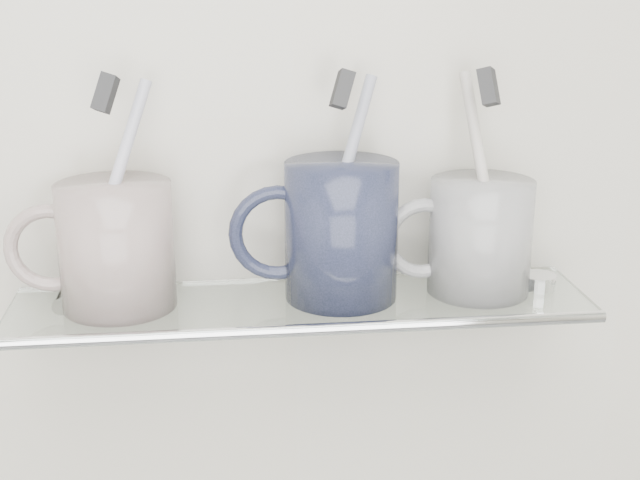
{
  "coord_description": "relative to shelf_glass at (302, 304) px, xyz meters",
  "views": [
    {
      "loc": [
        -0.07,
        0.32,
        1.38
      ],
      "look_at": [
        0.02,
        1.04,
        1.15
      ],
      "focal_mm": 50.0,
      "sensor_mm": 36.0,
      "label": 1
    }
  ],
  "objects": [
    {
      "name": "wall_back",
      "position": [
        0.0,
        0.06,
        0.15
      ],
      "size": [
        2.5,
        0.0,
        2.5
      ],
      "primitive_type": "plane",
      "rotation": [
        1.57,
        0.0,
        0.0
      ],
      "color": "beige",
      "rests_on": "ground"
    },
    {
      "name": "shelf_glass",
      "position": [
        0.0,
        0.0,
        0.0
      ],
      "size": [
        0.5,
        0.12,
        0.01
      ],
      "primitive_type": "cube",
      "color": "silver",
      "rests_on": "wall_back"
    },
    {
      "name": "shelf_rail",
      "position": [
        0.0,
        -0.06,
        0.0
      ],
      "size": [
        0.5,
        0.01,
        0.01
      ],
      "primitive_type": "cylinder",
      "rotation": [
        0.0,
        1.57,
        0.0
      ],
      "color": "silver",
      "rests_on": "shelf_glass"
    },
    {
      "name": "bracket_left",
      "position": [
        -0.21,
        0.05,
        -0.01
      ],
      "size": [
        0.02,
        0.03,
        0.02
      ],
      "primitive_type": "cylinder",
      "rotation": [
        1.57,
        0.0,
        0.0
      ],
      "color": "silver",
      "rests_on": "wall_back"
    },
    {
      "name": "bracket_right",
      "position": [
        0.21,
        0.05,
        -0.01
      ],
      "size": [
        0.02,
        0.03,
        0.02
      ],
      "primitive_type": "cylinder",
      "rotation": [
        1.57,
        0.0,
        0.0
      ],
      "color": "silver",
      "rests_on": "wall_back"
    },
    {
      "name": "mug_left",
      "position": [
        -0.15,
        0.0,
        0.06
      ],
      "size": [
        0.11,
        0.11,
        0.11
      ],
      "primitive_type": "cylinder",
      "rotation": [
        0.0,
        0.0,
        -0.13
      ],
      "color": "silver",
      "rests_on": "shelf_glass"
    },
    {
      "name": "mug_left_handle",
      "position": [
        -0.21,
        0.0,
        0.06
      ],
      "size": [
        0.08,
        0.01,
        0.08
      ],
      "primitive_type": "torus",
      "rotation": [
        1.57,
        0.0,
        0.0
      ],
      "color": "silver",
      "rests_on": "mug_left"
    },
    {
      "name": "toothbrush_left",
      "position": [
        -0.15,
        0.0,
        0.1
      ],
      "size": [
        0.07,
        0.05,
        0.18
      ],
      "primitive_type": "cylinder",
      "rotation": [
        -0.28,
        0.3,
        -0.15
      ],
      "color": "silver",
      "rests_on": "mug_left"
    },
    {
      "name": "bristles_left",
      "position": [
        -0.15,
        0.0,
        0.19
      ],
      "size": [
        0.02,
        0.03,
        0.04
      ],
      "primitive_type": "cube",
      "rotation": [
        -0.28,
        0.3,
        -0.15
      ],
      "color": "#29292B",
      "rests_on": "toothbrush_left"
    },
    {
      "name": "mug_center",
      "position": [
        0.03,
        0.0,
        0.06
      ],
      "size": [
        0.13,
        0.13,
        0.12
      ],
      "primitive_type": "cylinder",
      "rotation": [
        0.0,
        0.0,
        -0.41
      ],
      "color": "black",
      "rests_on": "shelf_glass"
    },
    {
      "name": "mug_center_handle",
      "position": [
        -0.02,
        0.0,
        0.06
      ],
      "size": [
        0.08,
        0.01,
        0.08
      ],
      "primitive_type": "torus",
      "rotation": [
        1.57,
        0.0,
        0.0
      ],
      "color": "black",
      "rests_on": "mug_center"
    },
    {
      "name": "toothbrush_center",
      "position": [
        0.03,
        0.0,
        0.1
      ],
      "size": [
        0.07,
        0.05,
        0.18
      ],
      "primitive_type": "cylinder",
      "rotation": [
        -0.25,
        0.3,
        -0.05
      ],
      "color": "#888CA9",
      "rests_on": "mug_center"
    },
    {
      "name": "bristles_center",
      "position": [
        0.03,
        0.0,
        0.19
      ],
      "size": [
        0.02,
        0.03,
        0.04
      ],
      "primitive_type": "cube",
      "rotation": [
        -0.25,
        0.3,
        -0.05
      ],
      "color": "#29292B",
      "rests_on": "toothbrush_center"
    },
    {
      "name": "mug_right",
      "position": [
        0.16,
        0.0,
        0.05
      ],
      "size": [
        0.1,
        0.1,
        0.1
      ],
      "primitive_type": "cylinder",
      "rotation": [
        0.0,
        0.0,
        -0.15
      ],
      "color": "white",
      "rests_on": "shelf_glass"
    },
    {
      "name": "mug_right_handle",
      "position": [
        0.11,
        0.0,
        0.05
      ],
      "size": [
        0.07,
        0.01,
        0.07
      ],
      "primitive_type": "torus",
      "rotation": [
        1.57,
        0.0,
        0.0
      ],
      "color": "white",
      "rests_on": "mug_right"
    },
    {
      "name": "toothbrush_right",
      "position": [
        0.16,
        0.0,
        0.1
      ],
      "size": [
        0.04,
        0.08,
        0.18
      ],
      "primitive_type": "cylinder",
      "rotation": [
        -0.25,
        -0.27,
        -0.43
      ],
      "color": "beige",
      "rests_on": "mug_right"
    },
    {
      "name": "bristles_right",
      "position": [
        0.16,
        0.0,
        0.19
      ],
      "size": [
        0.02,
        0.03,
        0.04
      ],
      "primitive_type": "cube",
      "rotation": [
        -0.25,
        -0.27,
        -0.43
      ],
      "color": "#29292B",
      "rests_on": "toothbrush_right"
    },
    {
      "name": "chrome_cap",
      "position": [
        0.21,
        0.0,
        0.01
      ],
      "size": [
        0.03,
        0.03,
        0.01
      ],
      "primitive_type": "cylinder",
      "color": "silver",
      "rests_on": "shelf_glass"
    }
  ]
}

